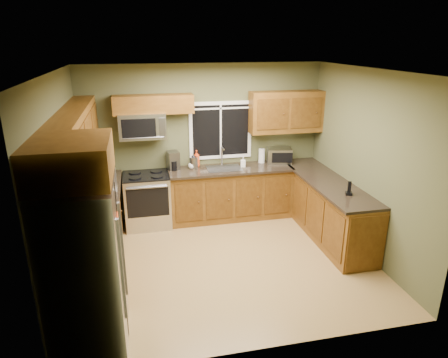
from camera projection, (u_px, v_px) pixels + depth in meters
name	position (u px, v px, depth m)	size (l,w,h in m)	color
floor	(226.00, 261.00, 5.85)	(4.20, 4.20, 0.00)	olive
ceiling	(226.00, 71.00, 4.95)	(4.20, 4.20, 0.00)	white
back_wall	(204.00, 142.00, 7.06)	(4.20, 4.20, 0.00)	#4D5030
front_wall	(267.00, 233.00, 3.74)	(4.20, 4.20, 0.00)	#4D5030
left_wall	(62.00, 185.00, 4.98)	(3.60, 3.60, 0.00)	#4D5030
right_wall	(366.00, 164.00, 5.82)	(3.60, 3.60, 0.00)	#4D5030
window	(221.00, 130.00, 7.04)	(1.12, 0.03, 1.02)	white
base_cabinets_left	(98.00, 231.00, 5.78)	(0.60, 2.65, 0.90)	brown
countertop_left	(96.00, 201.00, 5.63)	(0.65, 2.65, 0.04)	black
base_cabinets_back	(230.00, 194.00, 7.16)	(2.17, 0.60, 0.90)	brown
countertop_back	(231.00, 169.00, 6.99)	(2.17, 0.65, 0.04)	black
base_cabinets_peninsula	(325.00, 208.00, 6.56)	(0.60, 2.52, 0.90)	brown
countertop_peninsula	(326.00, 181.00, 6.41)	(0.65, 2.50, 0.04)	black
upper_cabinets_left	(76.00, 136.00, 5.28)	(0.33, 2.65, 0.72)	brown
upper_cabinets_back_left	(153.00, 104.00, 6.50)	(1.30, 0.33, 0.30)	brown
upper_cabinets_back_right	(286.00, 112.00, 7.03)	(1.30, 0.33, 0.72)	brown
upper_cabinet_over_fridge	(70.00, 160.00, 3.63)	(0.72, 0.90, 0.38)	brown
refrigerator	(85.00, 268.00, 4.00)	(0.74, 0.90, 1.80)	#B7B7BC
range	(148.00, 200.00, 6.84)	(0.76, 0.69, 0.94)	#B7B7BC
microwave	(142.00, 126.00, 6.54)	(0.76, 0.41, 0.42)	#B7B7BC
sink	(224.00, 168.00, 6.97)	(0.60, 0.42, 0.36)	slate
toaster_oven	(279.00, 155.00, 7.25)	(0.49, 0.42, 0.27)	#B7B7BC
coffee_maker	(173.00, 161.00, 6.88)	(0.23, 0.28, 0.31)	slate
kettle	(194.00, 162.00, 6.91)	(0.18, 0.18, 0.26)	#B7B7BC
paper_towel_roll	(262.00, 156.00, 7.25)	(0.13, 0.13, 0.28)	white
soap_bottle_a	(197.00, 158.00, 7.03)	(0.11, 0.11, 0.29)	#E84615
soap_bottle_b	(243.00, 162.00, 7.02)	(0.08, 0.08, 0.18)	white
soap_bottle_c	(192.00, 164.00, 6.91)	(0.13, 0.13, 0.17)	white
cordless_phone	(349.00, 191.00, 5.76)	(0.12, 0.12, 0.21)	black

